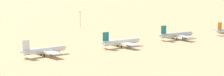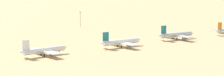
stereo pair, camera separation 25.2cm
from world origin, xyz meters
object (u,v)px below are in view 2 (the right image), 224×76
(parked_jet_white_3, at_px, (44,50))
(parked_jet_teal_5, at_px, (176,35))
(parked_jet_teal_4, at_px, (121,42))
(light_pole_east, at_px, (80,18))

(parked_jet_white_3, relative_size, parked_jet_teal_5, 0.93)
(parked_jet_teal_4, bearing_deg, parked_jet_teal_5, 4.56)
(parked_jet_white_3, height_order, light_pole_east, light_pole_east)
(parked_jet_teal_5, bearing_deg, parked_jet_white_3, -175.34)
(parked_jet_white_3, xyz_separation_m, light_pole_east, (91.90, 124.48, 5.26))
(parked_jet_teal_4, bearing_deg, light_pole_east, 72.13)
(parked_jet_teal_4, height_order, light_pole_east, light_pole_east)
(parked_jet_teal_5, xyz_separation_m, light_pole_east, (-21.15, 116.75, 4.99))
(parked_jet_white_3, distance_m, parked_jet_teal_5, 113.32)
(parked_jet_teal_4, relative_size, parked_jet_teal_5, 0.98)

